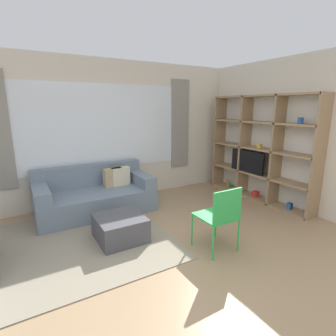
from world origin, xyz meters
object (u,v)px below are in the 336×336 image
object	(u,v)px
couch_main	(96,196)
ottoman	(120,228)
shelving_unit	(261,150)
folding_chair	(220,214)

from	to	relation	value
couch_main	ottoman	world-z (taller)	couch_main
shelving_unit	folding_chair	bearing A→B (deg)	-150.57
ottoman	folding_chair	xyz separation A→B (m)	(0.99, -0.94, 0.35)
couch_main	ottoman	distance (m)	1.21
couch_main	ottoman	bearing A→B (deg)	-89.96
couch_main	folding_chair	size ratio (longest dim) A/B	2.27
couch_main	folding_chair	world-z (taller)	folding_chair
folding_chair	shelving_unit	bearing A→B (deg)	-150.57
folding_chair	ottoman	bearing A→B (deg)	-43.58
shelving_unit	couch_main	xyz separation A→B (m)	(-3.04, 0.98, -0.71)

